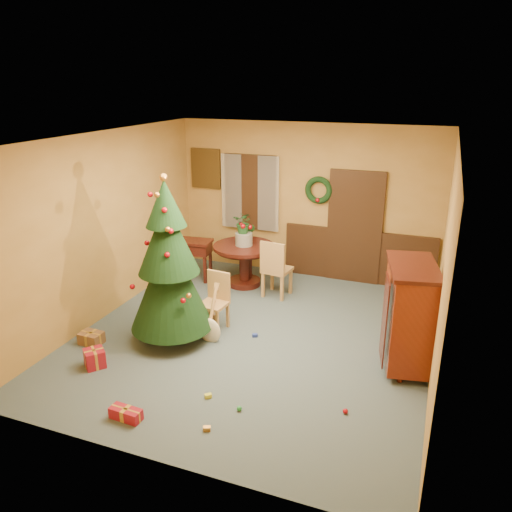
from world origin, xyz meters
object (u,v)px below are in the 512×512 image
at_px(writing_desk, 189,250).
at_px(christmas_tree, 169,265).
at_px(dining_table, 244,257).
at_px(sideboard, 409,313).
at_px(chair_near, 216,299).

bearing_deg(writing_desk, christmas_tree, -68.16).
xyz_separation_m(dining_table, christmas_tree, (-0.22, -2.27, 0.62)).
bearing_deg(christmas_tree, writing_desk, 111.84).
xyz_separation_m(dining_table, sideboard, (3.03, -1.79, 0.22)).
bearing_deg(dining_table, christmas_tree, -95.47).
distance_m(dining_table, chair_near, 1.73).
bearing_deg(dining_table, chair_near, -82.50).
height_order(christmas_tree, sideboard, christmas_tree).
relative_size(dining_table, writing_desk, 1.23).
xyz_separation_m(chair_near, christmas_tree, (-0.44, -0.55, 0.69)).
distance_m(writing_desk, sideboard, 4.47).
relative_size(dining_table, sideboard, 0.79).
relative_size(writing_desk, sideboard, 0.64).
distance_m(christmas_tree, writing_desk, 2.43).
relative_size(dining_table, christmas_tree, 0.46).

